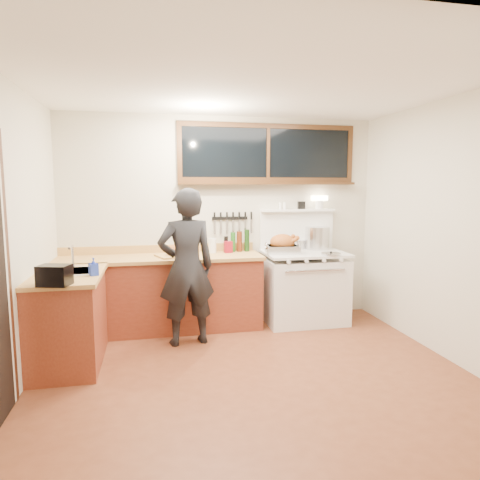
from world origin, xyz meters
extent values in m
cube|color=#5E2C18|center=(0.00, 0.00, -0.01)|extent=(4.00, 3.50, 0.02)
cube|color=beige|center=(0.00, 1.77, 1.30)|extent=(4.00, 0.05, 2.60)
cube|color=beige|center=(0.00, -1.77, 1.30)|extent=(4.00, 0.05, 2.60)
cube|color=beige|center=(-2.02, 0.00, 1.30)|extent=(0.05, 3.50, 2.60)
cube|color=beige|center=(2.02, 0.00, 1.30)|extent=(0.05, 3.50, 2.60)
cube|color=white|center=(0.00, 0.00, 2.62)|extent=(4.00, 3.50, 0.05)
cube|color=maroon|center=(-0.80, 1.45, 0.43)|extent=(2.40, 0.60, 0.86)
cube|color=tan|center=(-0.80, 1.44, 0.88)|extent=(2.44, 0.64, 0.04)
cube|color=tan|center=(-0.80, 1.74, 0.95)|extent=(2.40, 0.03, 0.10)
sphere|color=#B78C38|center=(-1.80, 1.17, 0.70)|extent=(0.03, 0.03, 0.03)
sphere|color=#B78C38|center=(-1.30, 1.17, 0.70)|extent=(0.03, 0.03, 0.03)
sphere|color=#B78C38|center=(-0.80, 1.17, 0.70)|extent=(0.03, 0.03, 0.03)
sphere|color=#B78C38|center=(-0.30, 1.17, 0.70)|extent=(0.03, 0.03, 0.03)
sphere|color=#B78C38|center=(0.15, 1.17, 0.70)|extent=(0.03, 0.03, 0.03)
cube|color=maroon|center=(-1.70, 0.62, 0.43)|extent=(0.60, 1.05, 0.86)
cube|color=tan|center=(-1.69, 0.62, 0.88)|extent=(0.64, 1.09, 0.04)
cube|color=white|center=(-1.68, 0.70, 0.84)|extent=(0.45, 0.40, 0.14)
cube|color=white|center=(-1.68, 0.70, 0.91)|extent=(0.50, 0.45, 0.01)
cylinder|color=silver|center=(-1.68, 0.88, 1.02)|extent=(0.02, 0.02, 0.24)
cylinder|color=silver|center=(-1.68, 0.80, 1.13)|extent=(0.02, 0.18, 0.02)
cube|color=white|center=(1.00, 1.40, 0.41)|extent=(1.00, 0.70, 0.82)
cube|color=white|center=(1.00, 1.40, 0.89)|extent=(1.02, 0.72, 0.03)
cube|color=white|center=(1.00, 1.06, 0.52)|extent=(0.88, 0.02, 0.46)
cylinder|color=silver|center=(1.00, 1.03, 0.74)|extent=(0.75, 0.02, 0.02)
cylinder|color=white|center=(0.67, 1.04, 0.85)|extent=(0.04, 0.03, 0.04)
cylinder|color=white|center=(0.89, 1.04, 0.85)|extent=(0.04, 0.03, 0.04)
cylinder|color=white|center=(1.11, 1.04, 0.85)|extent=(0.04, 0.03, 0.04)
cylinder|color=white|center=(1.33, 1.04, 0.85)|extent=(0.04, 0.03, 0.04)
cube|color=white|center=(1.00, 1.72, 1.15)|extent=(1.00, 0.05, 0.50)
cube|color=white|center=(1.00, 1.69, 1.41)|extent=(1.00, 0.12, 0.03)
cylinder|color=white|center=(1.30, 1.69, 1.48)|extent=(0.11, 0.11, 0.11)
cube|color=#FFE5B2|center=(1.30, 1.69, 1.57)|extent=(0.20, 0.10, 0.07)
cube|color=black|center=(1.05, 1.69, 1.48)|extent=(0.09, 0.05, 0.10)
cylinder|color=white|center=(0.82, 1.69, 1.47)|extent=(0.04, 0.04, 0.09)
cylinder|color=white|center=(0.76, 1.69, 1.47)|extent=(0.04, 0.04, 0.09)
cube|color=black|center=(0.60, 1.73, 2.15)|extent=(2.20, 0.01, 0.62)
cube|color=#311C0D|center=(0.60, 1.73, 2.49)|extent=(2.32, 0.04, 0.06)
cube|color=#311C0D|center=(0.60, 1.73, 1.81)|extent=(2.32, 0.04, 0.06)
cube|color=#311C0D|center=(-0.53, 1.73, 2.15)|extent=(0.06, 0.04, 0.62)
cube|color=#311C0D|center=(1.73, 1.73, 2.15)|extent=(0.06, 0.04, 0.62)
cube|color=#311C0D|center=(0.60, 1.73, 2.15)|extent=(0.04, 0.04, 0.62)
cube|color=#311C0D|center=(0.60, 1.68, 1.76)|extent=(2.32, 0.13, 0.03)
cube|color=#311C0D|center=(-1.99, -0.07, 1.05)|extent=(0.01, 0.07, 2.10)
cube|color=black|center=(0.10, 1.74, 1.32)|extent=(0.46, 0.02, 0.04)
cube|color=silver|center=(-0.10, 1.72, 1.21)|extent=(0.02, 0.00, 0.18)
cube|color=black|center=(-0.10, 1.72, 1.35)|extent=(0.02, 0.02, 0.10)
cube|color=silver|center=(-0.02, 1.72, 1.21)|extent=(0.02, 0.00, 0.18)
cube|color=black|center=(-0.02, 1.72, 1.35)|extent=(0.02, 0.02, 0.10)
cube|color=silver|center=(0.06, 1.72, 1.21)|extent=(0.02, 0.00, 0.18)
cube|color=black|center=(0.06, 1.72, 1.35)|extent=(0.02, 0.02, 0.10)
cube|color=silver|center=(0.14, 1.72, 1.21)|extent=(0.03, 0.00, 0.18)
cube|color=black|center=(0.14, 1.72, 1.35)|extent=(0.02, 0.02, 0.10)
cube|color=silver|center=(0.22, 1.72, 1.21)|extent=(0.03, 0.00, 0.18)
cube|color=black|center=(0.22, 1.72, 1.35)|extent=(0.02, 0.02, 0.10)
cube|color=silver|center=(0.30, 1.72, 1.21)|extent=(0.03, 0.00, 0.18)
cube|color=black|center=(0.30, 1.72, 1.35)|extent=(0.02, 0.02, 0.10)
cube|color=silver|center=(0.38, 1.72, 1.21)|extent=(0.03, 0.00, 0.18)
cube|color=black|center=(0.38, 1.72, 1.35)|extent=(0.02, 0.02, 0.10)
imported|color=black|center=(-0.53, 0.93, 0.86)|extent=(0.68, 0.51, 1.71)
imported|color=#2239AD|center=(-1.43, 0.47, 0.98)|extent=(0.10, 0.10, 0.17)
cube|color=black|center=(-1.70, 0.12, 0.99)|extent=(0.29, 0.24, 0.17)
cube|color=tan|center=(-0.61, 1.42, 0.91)|extent=(0.53, 0.46, 0.02)
ellipsoid|color=#9B511C|center=(-0.61, 1.42, 0.98)|extent=(0.29, 0.24, 0.14)
sphere|color=#9B511C|center=(-0.49, 1.47, 1.00)|extent=(0.06, 0.06, 0.06)
sphere|color=#9B511C|center=(-0.49, 1.36, 1.00)|extent=(0.06, 0.06, 0.06)
cube|color=silver|center=(0.70, 1.39, 0.95)|extent=(0.44, 0.35, 0.10)
cube|color=#3F3F42|center=(0.70, 1.39, 0.98)|extent=(0.39, 0.30, 0.03)
torus|color=silver|center=(0.49, 1.39, 1.00)|extent=(0.03, 0.10, 0.10)
torus|color=silver|center=(0.91, 1.39, 1.00)|extent=(0.03, 0.10, 0.10)
ellipsoid|color=#9B511C|center=(0.70, 1.39, 1.04)|extent=(0.34, 0.27, 0.20)
cylinder|color=#9B511C|center=(0.81, 1.31, 1.06)|extent=(0.12, 0.06, 0.09)
sphere|color=#9B511C|center=(0.87, 1.31, 1.09)|extent=(0.06, 0.06, 0.06)
cylinder|color=#9B511C|center=(0.81, 1.46, 1.06)|extent=(0.12, 0.06, 0.09)
sphere|color=#9B511C|center=(0.87, 1.46, 1.09)|extent=(0.06, 0.06, 0.06)
cylinder|color=silver|center=(1.25, 1.62, 1.05)|extent=(0.33, 0.33, 0.30)
cylinder|color=silver|center=(1.05, 1.70, 0.96)|extent=(0.16, 0.16, 0.12)
cylinder|color=black|center=(1.05, 1.82, 1.01)|extent=(0.02, 0.16, 0.02)
cylinder|color=silver|center=(1.24, 1.15, 0.91)|extent=(0.26, 0.26, 0.02)
sphere|color=black|center=(1.24, 1.15, 0.93)|extent=(0.03, 0.03, 0.03)
cube|color=maroon|center=(0.05, 1.56, 0.97)|extent=(0.10, 0.09, 0.14)
cylinder|color=white|center=(-0.15, 1.59, 0.99)|extent=(0.10, 0.10, 0.18)
cylinder|color=black|center=(0.03, 1.63, 1.00)|extent=(0.05, 0.05, 0.20)
cylinder|color=black|center=(0.12, 1.63, 1.02)|extent=(0.06, 0.06, 0.25)
cylinder|color=black|center=(0.20, 1.63, 1.03)|extent=(0.07, 0.07, 0.26)
cylinder|color=black|center=(0.30, 1.63, 1.04)|extent=(0.06, 0.06, 0.28)
camera|label=1|loc=(-0.89, -3.66, 1.74)|focal=32.00mm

